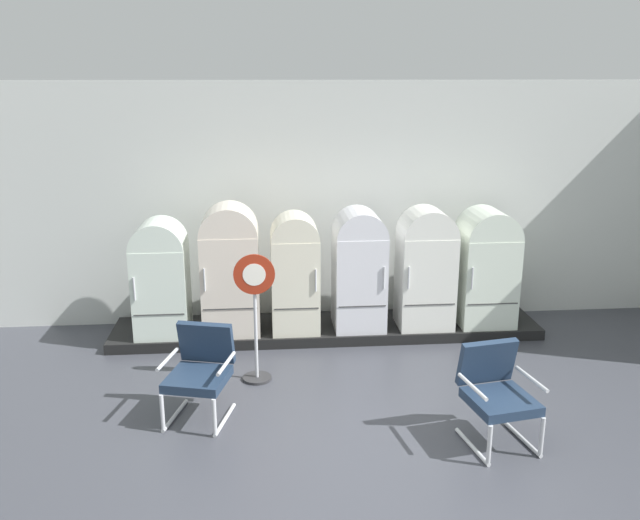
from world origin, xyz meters
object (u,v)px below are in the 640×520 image
at_px(refrigerator_3, 359,266).
at_px(sign_stand, 256,321).
at_px(refrigerator_5, 486,264).
at_px(armchair_left, 200,368).
at_px(refrigerator_2, 295,269).
at_px(refrigerator_0, 161,275).
at_px(refrigerator_4, 426,265).
at_px(refrigerator_1, 230,266).
at_px(armchair_right, 496,390).

xyz_separation_m(refrigerator_3, sign_stand, (-1.29, -1.18, -0.25)).
height_order(refrigerator_5, armchair_left, refrigerator_5).
bearing_deg(refrigerator_2, refrigerator_0, 179.27).
height_order(refrigerator_3, sign_stand, refrigerator_3).
bearing_deg(refrigerator_4, refrigerator_0, 179.53).
height_order(refrigerator_1, refrigerator_5, refrigerator_1).
xyz_separation_m(refrigerator_2, refrigerator_5, (2.44, 0.05, -0.00)).
relative_size(refrigerator_4, armchair_left, 1.68).
bearing_deg(armchair_right, armchair_left, 165.72).
relative_size(refrigerator_2, armchair_right, 1.63).
xyz_separation_m(refrigerator_1, armchair_right, (2.49, -2.59, -0.48)).
height_order(refrigerator_2, sign_stand, refrigerator_2).
distance_m(refrigerator_4, armchair_right, 2.60).
bearing_deg(armchair_left, armchair_right, -14.28).
xyz_separation_m(refrigerator_2, refrigerator_3, (0.81, 0.04, 0.02)).
bearing_deg(refrigerator_4, refrigerator_2, 179.79).
bearing_deg(sign_stand, refrigerator_2, 67.05).
distance_m(refrigerator_0, sign_stand, 1.65).
bearing_deg(refrigerator_0, refrigerator_2, -0.73).
bearing_deg(refrigerator_3, refrigerator_5, 0.28).
xyz_separation_m(refrigerator_2, armchair_right, (1.69, -2.57, -0.41)).
xyz_separation_m(refrigerator_0, refrigerator_2, (1.64, -0.02, 0.03)).
height_order(refrigerator_0, refrigerator_5, refrigerator_5).
distance_m(refrigerator_3, armchair_right, 2.79).
distance_m(refrigerator_4, refrigerator_5, 0.80).
bearing_deg(refrigerator_5, sign_stand, -157.89).
xyz_separation_m(refrigerator_2, refrigerator_4, (1.65, -0.01, 0.02)).
bearing_deg(refrigerator_1, sign_stand, -75.05).
bearing_deg(refrigerator_1, refrigerator_5, 0.42).
xyz_separation_m(refrigerator_1, refrigerator_3, (1.60, 0.02, -0.04)).
xyz_separation_m(refrigerator_2, sign_stand, (-0.48, -1.14, -0.23)).
xyz_separation_m(refrigerator_4, armchair_left, (-2.66, -1.87, -0.44)).
distance_m(refrigerator_0, refrigerator_3, 2.45).
relative_size(refrigerator_3, sign_stand, 1.06).
height_order(refrigerator_0, armchair_right, refrigerator_0).
distance_m(refrigerator_2, armchair_left, 2.18).
relative_size(refrigerator_3, refrigerator_4, 0.99).
xyz_separation_m(refrigerator_5, armchair_right, (-0.75, -2.61, -0.41)).
distance_m(refrigerator_0, refrigerator_1, 0.85).
bearing_deg(armchair_left, refrigerator_2, 61.61).
bearing_deg(armchair_right, refrigerator_3, 108.75).
bearing_deg(refrigerator_3, sign_stand, -137.53).
relative_size(refrigerator_1, armchair_left, 1.76).
bearing_deg(refrigerator_0, armchair_left, -71.76).
bearing_deg(refrigerator_2, refrigerator_5, 1.08).
relative_size(refrigerator_2, refrigerator_3, 0.98).
xyz_separation_m(refrigerator_4, sign_stand, (-2.13, -1.14, -0.25)).
bearing_deg(sign_stand, refrigerator_0, 134.86).
xyz_separation_m(refrigerator_1, refrigerator_5, (3.24, 0.02, -0.06)).
distance_m(refrigerator_3, armchair_left, 2.68).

